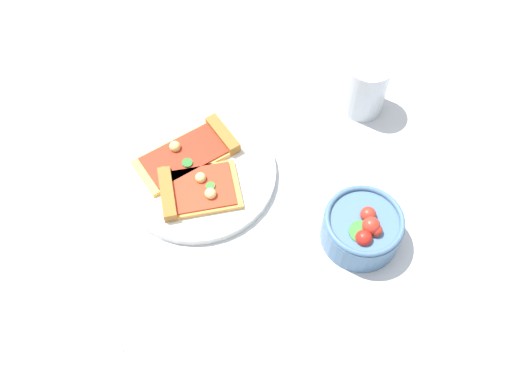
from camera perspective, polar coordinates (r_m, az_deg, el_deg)
The scene contains 7 objects.
ground_plane at distance 0.92m, azimuth -2.38°, elevation 2.30°, with size 2.40×2.40×0.00m, color silver.
plate at distance 0.91m, azimuth -5.89°, elevation 1.76°, with size 0.25×0.25×0.01m, color silver.
pizza_slice_near at distance 0.92m, azimuth -6.40°, elevation 4.06°, with size 0.13×0.18×0.02m.
pizza_slice_far at distance 0.88m, azimuth -6.26°, elevation 0.18°, with size 0.09×0.12×0.02m.
salad_bowl at distance 0.85m, azimuth 10.60°, elevation -3.57°, with size 0.12×0.12×0.08m.
soda_glass at distance 0.98m, azimuth 10.91°, elevation 10.27°, with size 0.07×0.07×0.10m.
paper_napkin at distance 0.85m, azimuth -17.07°, elevation -11.35°, with size 0.13×0.11×0.00m, color white.
Camera 1 is at (0.51, -0.06, 0.77)m, focal length 39.91 mm.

